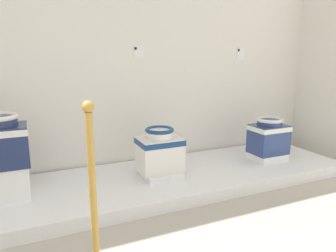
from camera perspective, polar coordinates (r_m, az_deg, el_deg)
The scene contains 11 objects.
wall_back at distance 3.37m, azimuth -5.57°, elevation 18.63°, with size 4.59×0.06×3.15m, color white.
display_platform at distance 3.05m, azimuth -1.49°, elevation -9.88°, with size 3.86×1.04×0.11m, color white.
plinth_block_tall_cobalt at distance 2.82m, azimuth -27.43°, elevation -9.02°, with size 0.35×0.29×0.28m, color white.
antique_toilet_tall_cobalt at distance 2.73m, azimuth -28.16°, elevation -2.30°, with size 0.40×0.33×0.40m.
plinth_block_central_ornate at distance 3.01m, azimuth -1.50°, elevation -8.48°, with size 0.34×0.39×0.05m, color white.
antique_toilet_central_ornate at distance 2.94m, azimuth -1.52°, elevation -4.31°, with size 0.40×0.30×0.41m.
plinth_block_slender_white at distance 3.63m, azimuth 17.55°, elevation -5.22°, with size 0.34×0.30×0.07m, color white.
antique_toilet_slender_white at distance 3.56m, azimuth 17.81°, elevation -1.58°, with size 0.38×0.29×0.39m.
info_placard_second at distance 3.31m, azimuth -5.36°, elevation 13.23°, with size 0.11×0.01×0.12m.
info_placard_third at distance 3.91m, azimuth 13.05°, elevation 12.69°, with size 0.10×0.01×0.14m.
stanchion_post_near_left at distance 1.86m, azimuth -13.21°, elevation -16.52°, with size 0.23×0.23×1.00m.
Camera 1 is at (1.12, -0.52, 1.22)m, focal length 33.57 mm.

